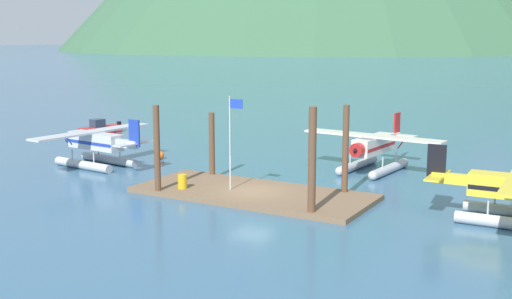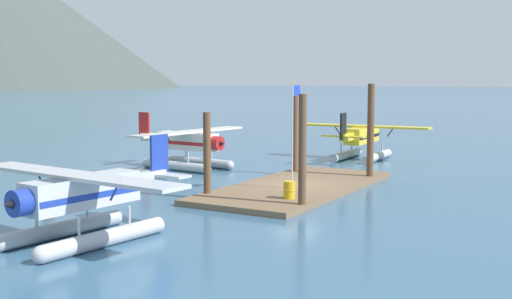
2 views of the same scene
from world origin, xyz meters
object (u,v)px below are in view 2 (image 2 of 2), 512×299
(mooring_buoy, at_px, (48,210))
(fuel_drum, at_px, (289,190))
(seaplane_silver_port_fwd, at_px, (82,201))
(seaplane_cream_bow_right, at_px, (187,146))
(seaplane_yellow_stbd_fwd, at_px, (362,140))
(flagpole, at_px, (294,122))

(mooring_buoy, bearing_deg, fuel_drum, -44.94)
(seaplane_silver_port_fwd, bearing_deg, mooring_buoy, 62.01)
(seaplane_silver_port_fwd, bearing_deg, seaplane_cream_bow_right, 24.83)
(seaplane_silver_port_fwd, height_order, seaplane_yellow_stbd_fwd, same)
(fuel_drum, bearing_deg, seaplane_cream_bow_right, 56.34)
(seaplane_silver_port_fwd, bearing_deg, fuel_drum, -18.44)
(flagpole, distance_m, seaplane_silver_port_fwd, 13.79)
(mooring_buoy, relative_size, seaplane_cream_bow_right, 0.06)
(flagpole, xyz_separation_m, seaplane_cream_bow_right, (5.21, 10.90, -2.33))
(fuel_drum, height_order, seaplane_yellow_stbd_fwd, seaplane_yellow_stbd_fwd)
(flagpole, relative_size, mooring_buoy, 8.75)
(mooring_buoy, distance_m, seaplane_silver_port_fwd, 5.33)
(fuel_drum, distance_m, mooring_buoy, 11.46)
(mooring_buoy, relative_size, seaplane_yellow_stbd_fwd, 0.06)
(seaplane_cream_bow_right, bearing_deg, flagpole, -115.53)
(seaplane_cream_bow_right, xyz_separation_m, seaplane_silver_port_fwd, (-18.60, -8.61, 0.00))
(seaplane_cream_bow_right, bearing_deg, mooring_buoy, -166.00)
(seaplane_cream_bow_right, relative_size, seaplane_yellow_stbd_fwd, 1.00)
(flagpole, relative_size, seaplane_yellow_stbd_fwd, 0.55)
(seaplane_cream_bow_right, height_order, seaplane_silver_port_fwd, same)
(seaplane_cream_bow_right, bearing_deg, seaplane_silver_port_fwd, -155.17)
(seaplane_yellow_stbd_fwd, bearing_deg, fuel_drum, -170.19)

